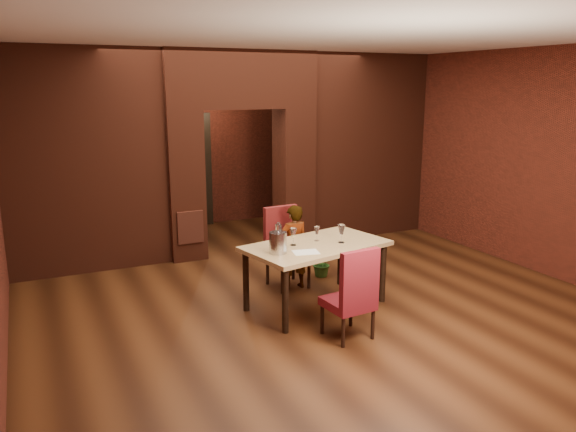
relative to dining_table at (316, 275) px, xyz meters
name	(u,v)px	position (x,y,z in m)	size (l,w,h in m)	color
floor	(295,287)	(0.06, 0.68, -0.40)	(8.00, 8.00, 0.00)	#432310
ceiling	(296,40)	(0.06, 0.68, 2.80)	(7.00, 8.00, 0.04)	silver
wall_back	(203,142)	(0.06, 4.68, 1.20)	(7.00, 0.04, 3.20)	maroon
wall_front	(563,251)	(0.06, -3.32, 1.20)	(7.00, 0.04, 3.20)	maroon
wall_right	(498,156)	(3.56, 0.68, 1.20)	(0.04, 8.00, 3.20)	maroon
pillar_left	(184,186)	(-0.89, 2.68, 0.75)	(0.55, 0.55, 2.30)	maroon
pillar_right	(294,177)	(1.01, 2.68, 0.75)	(0.55, 0.55, 2.30)	maroon
lintel	(239,80)	(0.06, 2.68, 2.35)	(2.45, 0.55, 0.90)	maroon
wing_wall_left	(85,162)	(-2.30, 2.68, 1.20)	(2.27, 0.35, 3.20)	maroon
wing_wall_right	(365,147)	(2.42, 2.68, 1.20)	(2.27, 0.35, 3.20)	maroon
vent_panel	(191,227)	(-0.89, 2.39, 0.15)	(0.40, 0.03, 0.50)	#A54630
rear_door	(185,172)	(-0.34, 4.62, 0.65)	(0.90, 0.08, 2.10)	black
rear_door_frame	(186,173)	(-0.34, 4.58, 0.65)	(1.02, 0.04, 2.22)	black
dining_table	(316,275)	(0.00, 0.00, 0.00)	(1.70, 0.96, 0.80)	tan
chair_far	(288,248)	(-0.01, 0.77, 0.14)	(0.49, 0.49, 1.08)	maroon
chair_near	(348,292)	(-0.10, -0.91, 0.11)	(0.47, 0.47, 1.02)	maroon
person_seated	(293,247)	(0.03, 0.68, 0.17)	(0.42, 0.27, 1.14)	beige
wine_glass_a	(293,237)	(-0.28, 0.06, 0.50)	(0.09, 0.09, 0.21)	silver
wine_glass_b	(317,234)	(0.07, 0.12, 0.49)	(0.07, 0.07, 0.18)	white
wine_glass_c	(341,234)	(0.30, -0.09, 0.51)	(0.09, 0.09, 0.23)	white
tasting_sheet	(306,252)	(-0.28, -0.26, 0.40)	(0.29, 0.21, 0.00)	white
wine_bucket	(278,243)	(-0.58, -0.15, 0.52)	(0.20, 0.20, 0.25)	#A8A8AF
water_bottle	(278,235)	(-0.49, 0.03, 0.55)	(0.07, 0.07, 0.31)	silver
potted_plant	(322,263)	(0.60, 0.95, -0.20)	(0.36, 0.31, 0.40)	#2D5C20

